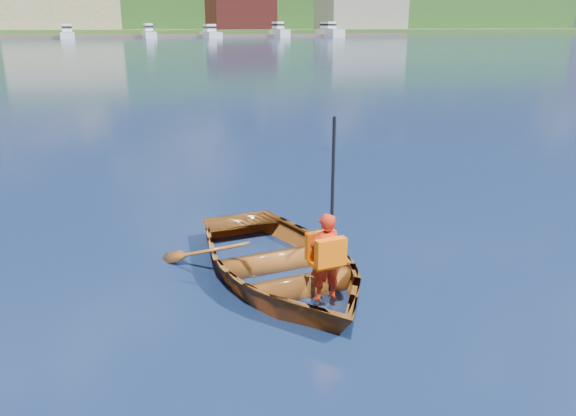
{
  "coord_description": "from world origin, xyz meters",
  "views": [
    {
      "loc": [
        -1.79,
        -6.61,
        2.95
      ],
      "look_at": [
        0.36,
        -0.66,
        0.89
      ],
      "focal_mm": 35.0,
      "sensor_mm": 36.0,
      "label": 1
    }
  ],
  "objects": [
    {
      "name": "child_paddler",
      "position": [
        0.46,
        -1.55,
        0.62
      ],
      "size": [
        0.38,
        0.36,
        1.97
      ],
      "color": "red",
      "rests_on": "ground"
    },
    {
      "name": "rowboat",
      "position": [
        0.25,
        -0.66,
        0.21
      ],
      "size": [
        2.7,
        3.62,
        0.72
      ],
      "color": "brown",
      "rests_on": "ground"
    },
    {
      "name": "waterfront_buildings",
      "position": [
        -7.74,
        165.0,
        7.74
      ],
      "size": [
        202.0,
        16.0,
        14.0
      ],
      "color": "brown",
      "rests_on": "ground"
    },
    {
      "name": "shoreline",
      "position": [
        0.0,
        236.61,
        10.32
      ],
      "size": [
        400.0,
        140.0,
        22.0
      ],
      "color": "#455C25",
      "rests_on": "ground"
    },
    {
      "name": "ground",
      "position": [
        0.0,
        0.0,
        0.0
      ],
      "size": [
        600.0,
        600.0,
        0.0
      ],
      "color": "#13253E",
      "rests_on": "ground"
    },
    {
      "name": "marina_yachts",
      "position": [
        -6.84,
        143.35,
        1.35
      ],
      "size": [
        144.65,
        13.89,
        4.4
      ],
      "color": "white",
      "rests_on": "ground"
    },
    {
      "name": "dock",
      "position": [
        8.24,
        148.0,
        0.4
      ],
      "size": [
        159.94,
        14.02,
        0.8
      ],
      "color": "brown",
      "rests_on": "ground"
    }
  ]
}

